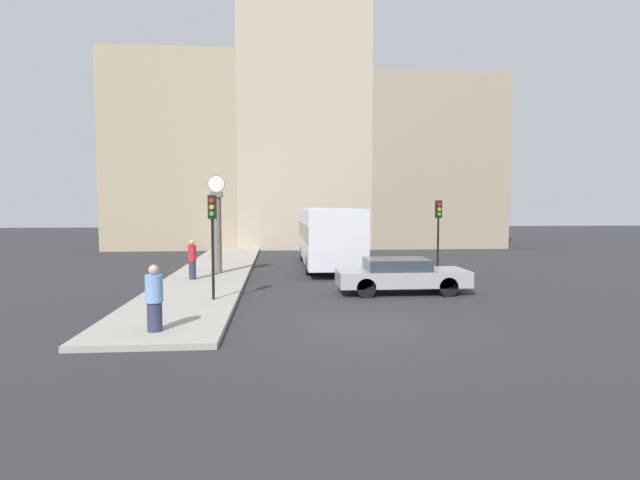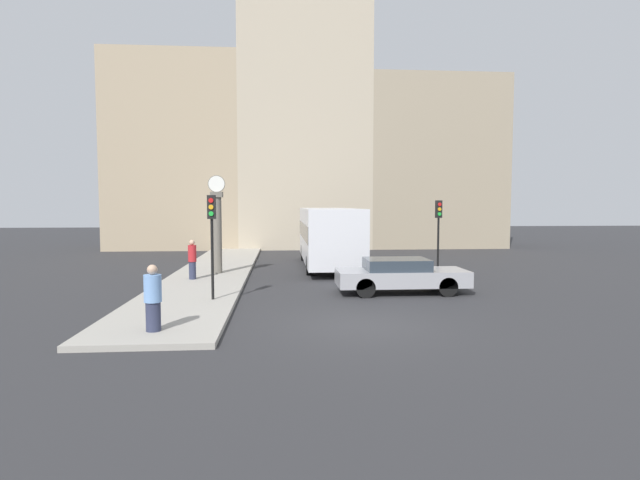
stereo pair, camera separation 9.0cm
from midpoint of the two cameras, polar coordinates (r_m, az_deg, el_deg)
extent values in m
plane|color=#2D2D30|center=(13.53, 4.95, -9.66)|extent=(120.00, 120.00, 0.00)
cube|color=#A39E93|center=(24.38, -11.77, -3.42)|extent=(3.37, 26.01, 0.15)
cube|color=tan|center=(38.49, -16.10, 9.47)|extent=(9.37, 5.00, 13.91)
cube|color=#B7A88E|center=(38.03, -1.74, 12.87)|extent=(9.48, 5.00, 18.09)
cube|color=gray|center=(39.40, 12.83, 8.47)|extent=(10.13, 5.00, 12.64)
cube|color=#9E9EA3|center=(18.38, 9.42, -4.25)|extent=(4.68, 1.84, 0.56)
cube|color=#2D3842|center=(18.27, 8.87, -2.75)|extent=(2.25, 1.66, 0.41)
cylinder|color=black|center=(19.58, 12.99, -4.47)|extent=(0.68, 0.22, 0.68)
cylinder|color=black|center=(18.06, 14.53, -5.21)|extent=(0.68, 0.22, 0.68)
cylinder|color=black|center=(18.92, 4.53, -4.68)|extent=(0.68, 0.22, 0.68)
cylinder|color=black|center=(17.34, 5.37, -5.48)|extent=(0.68, 0.22, 0.68)
cube|color=silver|center=(25.75, 1.07, 0.67)|extent=(2.59, 9.72, 2.66)
cube|color=#1E232D|center=(25.74, 1.07, 1.08)|extent=(2.62, 9.52, 0.79)
cylinder|color=black|center=(28.96, 2.77, -1.42)|extent=(0.28, 0.90, 0.90)
cylinder|color=black|center=(28.76, -1.81, -1.46)|extent=(0.28, 0.90, 0.90)
cylinder|color=black|center=(23.03, 4.65, -2.84)|extent=(0.28, 0.90, 0.90)
cylinder|color=black|center=(22.78, -1.11, -2.90)|extent=(0.28, 0.90, 0.90)
cylinder|color=black|center=(16.43, -12.05, -2.17)|extent=(0.09, 0.09, 2.60)
cube|color=black|center=(16.33, -12.14, 3.71)|extent=(0.26, 0.20, 0.76)
cylinder|color=red|center=(16.22, -12.20, 4.44)|extent=(0.15, 0.04, 0.15)
cylinder|color=orange|center=(16.22, -12.19, 3.70)|extent=(0.15, 0.04, 0.15)
cylinder|color=green|center=(16.22, -12.18, 2.96)|extent=(0.15, 0.04, 0.15)
cylinder|color=black|center=(22.39, 13.45, -0.90)|extent=(0.09, 0.09, 2.64)
cube|color=black|center=(22.31, 13.52, 3.45)|extent=(0.26, 0.20, 0.76)
cylinder|color=red|center=(22.20, 13.63, 3.98)|extent=(0.15, 0.04, 0.15)
cylinder|color=orange|center=(22.20, 13.62, 3.45)|extent=(0.15, 0.04, 0.15)
cylinder|color=green|center=(22.20, 13.61, 2.91)|extent=(0.15, 0.04, 0.15)
cylinder|color=#666056|center=(22.70, -11.55, 0.52)|extent=(0.40, 0.40, 3.39)
cube|color=#666056|center=(22.66, -11.61, 5.11)|extent=(0.52, 0.52, 0.24)
cylinder|color=#666056|center=(22.68, -11.63, 6.30)|extent=(0.76, 0.04, 0.76)
cylinder|color=white|center=(22.68, -11.63, 6.30)|extent=(0.70, 0.06, 0.70)
cylinder|color=#2D334C|center=(21.17, -14.25, -3.39)|extent=(0.28, 0.28, 0.73)
cylinder|color=red|center=(21.09, -14.28, -1.50)|extent=(0.33, 0.33, 0.68)
sphere|color=tan|center=(21.05, -14.30, -0.28)|extent=(0.22, 0.22, 0.22)
cylinder|color=#2D334C|center=(12.84, -18.32, -8.29)|extent=(0.35, 0.35, 0.71)
cylinder|color=#729ED8|center=(12.72, -18.39, -5.27)|extent=(0.42, 0.42, 0.66)
sphere|color=tan|center=(12.65, -18.44, -3.24)|extent=(0.24, 0.24, 0.24)
camera|label=1|loc=(0.05, -89.88, 0.01)|focal=28.00mm
camera|label=2|loc=(0.05, 90.12, -0.01)|focal=28.00mm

